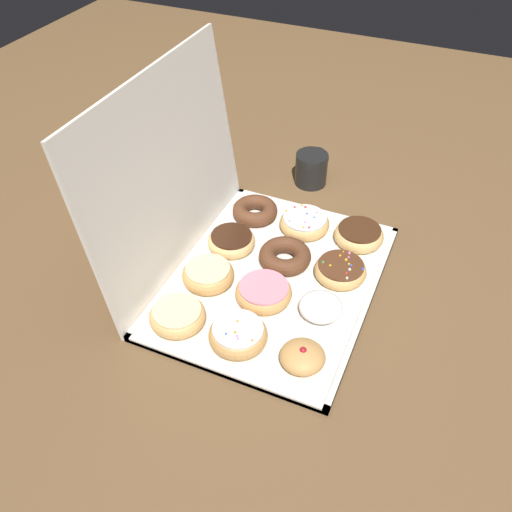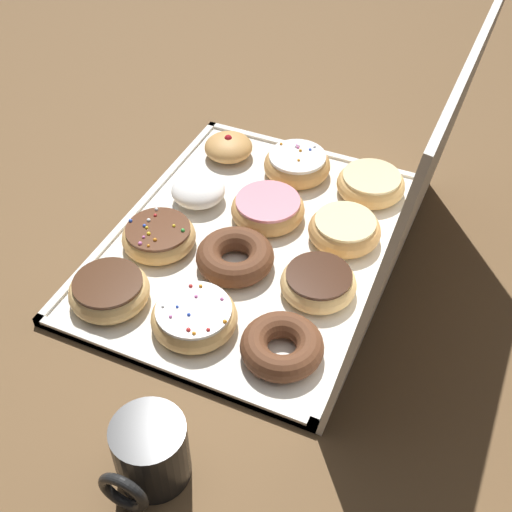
{
  "view_description": "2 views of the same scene",
  "coord_description": "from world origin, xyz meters",
  "px_view_note": "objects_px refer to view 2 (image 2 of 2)",
  "views": [
    {
      "loc": [
        -0.8,
        -0.3,
        0.84
      ],
      "look_at": [
        -0.0,
        0.04,
        0.06
      ],
      "focal_mm": 38.53,
      "sensor_mm": 36.0,
      "label": 1
    },
    {
      "loc": [
        0.71,
        0.32,
        0.73
      ],
      "look_at": [
        0.06,
        0.03,
        0.04
      ],
      "focal_mm": 47.7,
      "sensor_mm": 36.0,
      "label": 2
    }
  ],
  "objects_px": {
    "donut_box": "(251,244)",
    "powdered_filled_donut_1": "(198,190)",
    "sprinkle_donut_7": "(195,317)",
    "glazed_ring_donut_8": "(371,184)",
    "sprinkle_donut_4": "(299,165)",
    "chocolate_frosted_donut_10": "(318,283)",
    "chocolate_cake_ring_donut_11": "(282,346)",
    "pink_frosted_donut_5": "(270,209)",
    "jelly_filled_donut_0": "(229,147)",
    "glazed_ring_donut_9": "(345,230)",
    "chocolate_frosted_donut_3": "(109,290)",
    "coffee_mug": "(149,453)",
    "sprinkle_donut_2": "(159,236)",
    "chocolate_cake_ring_donut_6": "(234,256)"
  },
  "relations": [
    {
      "from": "donut_box",
      "to": "glazed_ring_donut_8",
      "type": "xyz_separation_m",
      "value": [
        -0.19,
        0.13,
        0.02
      ]
    },
    {
      "from": "chocolate_cake_ring_donut_6",
      "to": "jelly_filled_donut_0",
      "type": "bearing_deg",
      "value": -152.57
    },
    {
      "from": "donut_box",
      "to": "pink_frosted_donut_5",
      "type": "xyz_separation_m",
      "value": [
        -0.06,
        0.0,
        0.02
      ]
    },
    {
      "from": "glazed_ring_donut_8",
      "to": "chocolate_frosted_donut_10",
      "type": "distance_m",
      "value": 0.25
    },
    {
      "from": "jelly_filled_donut_0",
      "to": "glazed_ring_donut_8",
      "type": "bearing_deg",
      "value": 90.65
    },
    {
      "from": "chocolate_cake_ring_donut_6",
      "to": "glazed_ring_donut_8",
      "type": "height_order",
      "value": "chocolate_cake_ring_donut_6"
    },
    {
      "from": "glazed_ring_donut_9",
      "to": "chocolate_frosted_donut_10",
      "type": "xyz_separation_m",
      "value": [
        0.12,
        0.0,
        -0.0
      ]
    },
    {
      "from": "glazed_ring_donut_9",
      "to": "glazed_ring_donut_8",
      "type": "bearing_deg",
      "value": 178.91
    },
    {
      "from": "jelly_filled_donut_0",
      "to": "sprinkle_donut_7",
      "type": "bearing_deg",
      "value": 19.21
    },
    {
      "from": "jelly_filled_donut_0",
      "to": "glazed_ring_donut_8",
      "type": "height_order",
      "value": "jelly_filled_donut_0"
    },
    {
      "from": "jelly_filled_donut_0",
      "to": "chocolate_frosted_donut_10",
      "type": "bearing_deg",
      "value": 46.66
    },
    {
      "from": "powdered_filled_donut_1",
      "to": "chocolate_frosted_donut_10",
      "type": "distance_m",
      "value": 0.28
    },
    {
      "from": "sprinkle_donut_2",
      "to": "chocolate_cake_ring_donut_6",
      "type": "height_order",
      "value": "same"
    },
    {
      "from": "donut_box",
      "to": "glazed_ring_donut_8",
      "type": "height_order",
      "value": "glazed_ring_donut_8"
    },
    {
      "from": "chocolate_cake_ring_donut_6",
      "to": "glazed_ring_donut_9",
      "type": "distance_m",
      "value": 0.18
    },
    {
      "from": "jelly_filled_donut_0",
      "to": "glazed_ring_donut_8",
      "type": "distance_m",
      "value": 0.26
    },
    {
      "from": "sprinkle_donut_4",
      "to": "coffee_mug",
      "type": "xyz_separation_m",
      "value": [
        0.59,
        0.05,
        0.01
      ]
    },
    {
      "from": "chocolate_cake_ring_donut_11",
      "to": "chocolate_frosted_donut_3",
      "type": "bearing_deg",
      "value": -88.01
    },
    {
      "from": "sprinkle_donut_4",
      "to": "sprinkle_donut_7",
      "type": "distance_m",
      "value": 0.38
    },
    {
      "from": "pink_frosted_donut_5",
      "to": "glazed_ring_donut_8",
      "type": "height_order",
      "value": "same"
    },
    {
      "from": "coffee_mug",
      "to": "sprinkle_donut_2",
      "type": "bearing_deg",
      "value": -151.24
    },
    {
      "from": "pink_frosted_donut_5",
      "to": "chocolate_frosted_donut_10",
      "type": "bearing_deg",
      "value": 46.19
    },
    {
      "from": "donut_box",
      "to": "glazed_ring_donut_8",
      "type": "relative_size",
      "value": 4.77
    },
    {
      "from": "jelly_filled_donut_0",
      "to": "powdered_filled_donut_1",
      "type": "distance_m",
      "value": 0.13
    },
    {
      "from": "chocolate_frosted_donut_3",
      "to": "chocolate_frosted_donut_10",
      "type": "height_order",
      "value": "chocolate_frosted_donut_3"
    },
    {
      "from": "coffee_mug",
      "to": "sprinkle_donut_4",
      "type": "bearing_deg",
      "value": -174.89
    },
    {
      "from": "jelly_filled_donut_0",
      "to": "coffee_mug",
      "type": "bearing_deg",
      "value": 17.66
    },
    {
      "from": "sprinkle_donut_7",
      "to": "glazed_ring_donut_9",
      "type": "bearing_deg",
      "value": 152.95
    },
    {
      "from": "pink_frosted_donut_5",
      "to": "coffee_mug",
      "type": "distance_m",
      "value": 0.46
    },
    {
      "from": "powdered_filled_donut_1",
      "to": "sprinkle_donut_4",
      "type": "distance_m",
      "value": 0.18
    },
    {
      "from": "glazed_ring_donut_8",
      "to": "coffee_mug",
      "type": "bearing_deg",
      "value": -7.3
    },
    {
      "from": "sprinkle_donut_7",
      "to": "glazed_ring_donut_8",
      "type": "relative_size",
      "value": 1.04
    },
    {
      "from": "donut_box",
      "to": "powdered_filled_donut_1",
      "type": "bearing_deg",
      "value": -115.41
    },
    {
      "from": "pink_frosted_donut_5",
      "to": "chocolate_frosted_donut_10",
      "type": "xyz_separation_m",
      "value": [
        0.12,
        0.13,
        -0.0
      ]
    },
    {
      "from": "sprinkle_donut_2",
      "to": "glazed_ring_donut_9",
      "type": "xyz_separation_m",
      "value": [
        -0.13,
        0.26,
        0.0
      ]
    },
    {
      "from": "glazed_ring_donut_8",
      "to": "chocolate_frosted_donut_10",
      "type": "bearing_deg",
      "value": -0.02
    },
    {
      "from": "sprinkle_donut_7",
      "to": "chocolate_cake_ring_donut_11",
      "type": "distance_m",
      "value": 0.13
    },
    {
      "from": "chocolate_frosted_donut_10",
      "to": "coffee_mug",
      "type": "bearing_deg",
      "value": -12.55
    },
    {
      "from": "jelly_filled_donut_0",
      "to": "glazed_ring_donut_9",
      "type": "relative_size",
      "value": 0.76
    },
    {
      "from": "donut_box",
      "to": "jelly_filled_donut_0",
      "type": "height_order",
      "value": "jelly_filled_donut_0"
    },
    {
      "from": "chocolate_frosted_donut_3",
      "to": "glazed_ring_donut_9",
      "type": "bearing_deg",
      "value": 134.72
    },
    {
      "from": "sprinkle_donut_7",
      "to": "glazed_ring_donut_8",
      "type": "bearing_deg",
      "value": 161.0
    },
    {
      "from": "sprinkle_donut_4",
      "to": "chocolate_frosted_donut_3",
      "type": "bearing_deg",
      "value": -19.35
    },
    {
      "from": "jelly_filled_donut_0",
      "to": "sprinkle_donut_4",
      "type": "bearing_deg",
      "value": 90.29
    },
    {
      "from": "sprinkle_donut_7",
      "to": "glazed_ring_donut_9",
      "type": "relative_size",
      "value": 1.05
    },
    {
      "from": "chocolate_cake_ring_donut_11",
      "to": "coffee_mug",
      "type": "distance_m",
      "value": 0.22
    },
    {
      "from": "pink_frosted_donut_5",
      "to": "glazed_ring_donut_8",
      "type": "bearing_deg",
      "value": 135.39
    },
    {
      "from": "powdered_filled_donut_1",
      "to": "pink_frosted_donut_5",
      "type": "relative_size",
      "value": 0.75
    },
    {
      "from": "sprinkle_donut_7",
      "to": "glazed_ring_donut_9",
      "type": "height_order",
      "value": "sprinkle_donut_7"
    },
    {
      "from": "chocolate_frosted_donut_10",
      "to": "chocolate_cake_ring_donut_11",
      "type": "xyz_separation_m",
      "value": [
        0.13,
        -0.0,
        -0.0
      ]
    }
  ]
}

